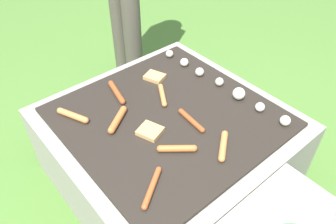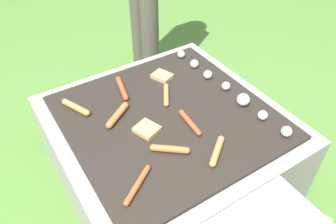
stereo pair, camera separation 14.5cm
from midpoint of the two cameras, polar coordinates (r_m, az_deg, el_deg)
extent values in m
plane|color=#47702D|center=(1.79, -2.37, -11.10)|extent=(14.00, 14.00, 0.00)
cube|color=gray|center=(1.63, -2.57, -6.63)|extent=(0.99, 0.99, 0.42)
cube|color=black|center=(1.47, -2.82, -0.97)|extent=(0.87, 0.87, 0.02)
cylinder|color=#4C473D|center=(2.30, -10.20, 14.53)|extent=(0.12, 0.12, 0.80)
cylinder|color=#4C473D|center=(2.20, -8.17, 13.34)|extent=(0.12, 0.12, 0.80)
cylinder|color=#C6753D|center=(1.32, 6.51, -6.02)|extent=(0.11, 0.13, 0.03)
sphere|color=#C6753D|center=(1.37, 6.89, -3.93)|extent=(0.03, 0.03, 0.03)
sphere|color=#C6753D|center=(1.28, 6.10, -8.26)|extent=(0.03, 0.03, 0.03)
cylinder|color=#93421E|center=(1.61, -11.52, 3.31)|extent=(0.17, 0.06, 0.03)
sphere|color=#93421E|center=(1.54, -10.58, 1.66)|extent=(0.03, 0.03, 0.03)
sphere|color=#93421E|center=(1.67, -12.40, 4.83)|extent=(0.03, 0.03, 0.03)
cylinder|color=#C6753D|center=(1.56, -3.63, 2.86)|extent=(0.13, 0.10, 0.02)
sphere|color=#C6753D|center=(1.51, -3.37, 1.22)|extent=(0.02, 0.02, 0.02)
sphere|color=#C6753D|center=(1.62, -3.87, 4.40)|extent=(0.02, 0.02, 0.02)
cylinder|color=#A34C23|center=(1.20, -6.38, -13.08)|extent=(0.11, 0.15, 0.02)
sphere|color=#A34C23|center=(1.16, -7.87, -16.26)|extent=(0.02, 0.02, 0.02)
sphere|color=#A34C23|center=(1.24, -5.03, -10.12)|extent=(0.02, 0.02, 0.02)
cylinder|color=#B7602D|center=(1.45, -11.61, -1.41)|extent=(0.11, 0.13, 0.03)
sphere|color=#B7602D|center=(1.50, -10.50, 0.36)|extent=(0.03, 0.03, 0.03)
sphere|color=#B7602D|center=(1.41, -12.79, -3.29)|extent=(0.03, 0.03, 0.03)
cylinder|color=#93421E|center=(1.43, 1.18, -1.59)|extent=(0.15, 0.04, 0.02)
sphere|color=#93421E|center=(1.47, -0.56, 0.05)|extent=(0.02, 0.02, 0.02)
sphere|color=#93421E|center=(1.38, 3.03, -3.33)|extent=(0.02, 0.02, 0.02)
cylinder|color=#C6753D|center=(1.53, -18.92, -0.69)|extent=(0.14, 0.08, 0.03)
sphere|color=#C6753D|center=(1.57, -20.83, 0.10)|extent=(0.03, 0.03, 0.03)
sphere|color=#C6753D|center=(1.49, -16.89, -1.53)|extent=(0.03, 0.03, 0.03)
cylinder|color=#B7602D|center=(1.31, -1.61, -6.53)|extent=(0.11, 0.12, 0.03)
sphere|color=#B7602D|center=(1.31, -4.58, -6.54)|extent=(0.03, 0.03, 0.03)
sphere|color=#B7602D|center=(1.31, 1.37, -6.49)|extent=(0.03, 0.03, 0.03)
cube|color=tan|center=(1.39, -6.15, -3.46)|extent=(0.12, 0.11, 0.02)
cube|color=tan|center=(1.69, -4.81, 6.04)|extent=(0.12, 0.11, 0.02)
sphere|color=beige|center=(1.85, -2.01, 10.03)|extent=(0.04, 0.04, 0.04)
sphere|color=silver|center=(1.78, 0.51, 8.57)|extent=(0.04, 0.04, 0.04)
sphere|color=beige|center=(1.70, 3.09, 6.90)|extent=(0.05, 0.05, 0.05)
sphere|color=beige|center=(1.64, 6.45, 5.16)|extent=(0.04, 0.04, 0.04)
sphere|color=silver|center=(1.56, 9.65, 3.07)|extent=(0.06, 0.06, 0.06)
sphere|color=silver|center=(1.52, 13.12, 0.73)|extent=(0.04, 0.04, 0.04)
sphere|color=beige|center=(1.47, 17.12, -1.57)|extent=(0.05, 0.05, 0.05)
cylinder|color=silver|center=(1.23, 24.19, -16.73)|extent=(0.07, 0.15, 0.01)
camera|label=1|loc=(0.07, -92.87, -2.51)|focal=35.00mm
camera|label=2|loc=(0.07, 87.13, 2.51)|focal=35.00mm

